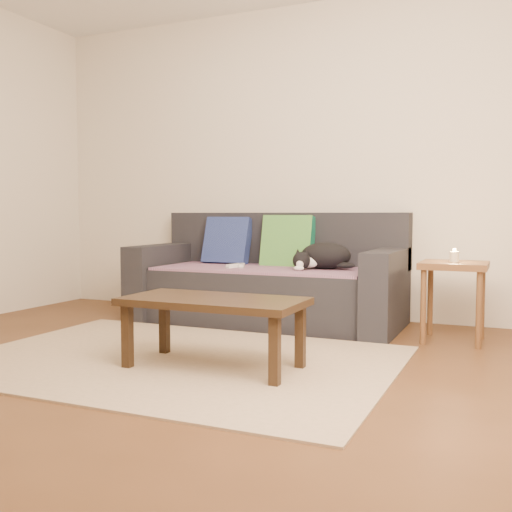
# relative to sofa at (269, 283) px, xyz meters

# --- Properties ---
(ground) EXTENTS (4.50, 4.50, 0.00)m
(ground) POSITION_rel_sofa_xyz_m (0.00, -1.57, -0.31)
(ground) COLOR brown
(ground) RESTS_ON ground
(back_wall) EXTENTS (4.50, 0.04, 2.60)m
(back_wall) POSITION_rel_sofa_xyz_m (0.00, 0.43, 0.99)
(back_wall) COLOR beige
(back_wall) RESTS_ON ground
(sofa) EXTENTS (2.10, 0.94, 0.87)m
(sofa) POSITION_rel_sofa_xyz_m (0.00, 0.00, 0.00)
(sofa) COLOR #232328
(sofa) RESTS_ON ground
(throw_blanket) EXTENTS (1.66, 0.74, 0.02)m
(throw_blanket) POSITION_rel_sofa_xyz_m (0.00, -0.09, 0.12)
(throw_blanket) COLOR #442C53
(throw_blanket) RESTS_ON sofa
(cushion_navy) EXTENTS (0.40, 0.22, 0.41)m
(cushion_navy) POSITION_rel_sofa_xyz_m (-0.45, 0.17, 0.32)
(cushion_navy) COLOR navy
(cushion_navy) RESTS_ON throw_blanket
(cushion_green) EXTENTS (0.43, 0.20, 0.44)m
(cushion_green) POSITION_rel_sofa_xyz_m (0.09, 0.17, 0.32)
(cushion_green) COLOR #0E5944
(cushion_green) RESTS_ON throw_blanket
(cat) EXTENTS (0.47, 0.43, 0.20)m
(cat) POSITION_rel_sofa_xyz_m (0.46, -0.03, 0.23)
(cat) COLOR black
(cat) RESTS_ON throw_blanket
(wii_remote_a) EXTENTS (0.09, 0.15, 0.03)m
(wii_remote_a) POSITION_rel_sofa_xyz_m (-0.16, -0.16, 0.15)
(wii_remote_a) COLOR white
(wii_remote_a) RESTS_ON throw_blanket
(wii_remote_b) EXTENTS (0.08, 0.15, 0.03)m
(wii_remote_b) POSITION_rel_sofa_xyz_m (-0.21, -0.20, 0.15)
(wii_remote_b) COLOR white
(wii_remote_b) RESTS_ON throw_blanket
(side_table) EXTENTS (0.43, 0.43, 0.54)m
(side_table) POSITION_rel_sofa_xyz_m (1.43, -0.20, 0.13)
(side_table) COLOR brown
(side_table) RESTS_ON ground
(candle) EXTENTS (0.06, 0.06, 0.09)m
(candle) POSITION_rel_sofa_xyz_m (1.43, -0.20, 0.27)
(candle) COLOR beige
(candle) RESTS_ON side_table
(rug) EXTENTS (2.50, 1.80, 0.01)m
(rug) POSITION_rel_sofa_xyz_m (0.00, -1.42, -0.30)
(rug) COLOR tan
(rug) RESTS_ON ground
(coffee_table) EXTENTS (1.00, 0.50, 0.40)m
(coffee_table) POSITION_rel_sofa_xyz_m (0.29, -1.50, 0.04)
(coffee_table) COLOR black
(coffee_table) RESTS_ON rug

